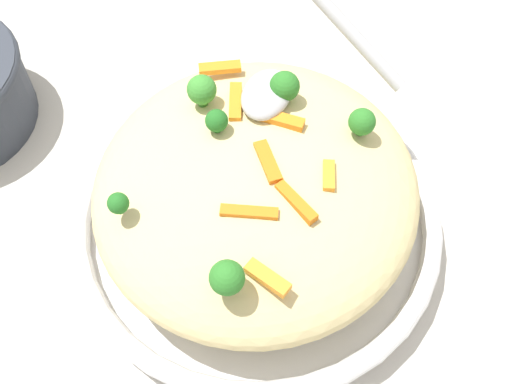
# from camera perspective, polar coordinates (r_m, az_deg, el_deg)

# --- Properties ---
(ground_plane) EXTENTS (2.40, 2.40, 0.00)m
(ground_plane) POSITION_cam_1_polar(r_m,az_deg,el_deg) (0.60, -0.00, -3.67)
(ground_plane) COLOR beige
(serving_bowl) EXTENTS (0.33, 0.33, 0.04)m
(serving_bowl) POSITION_cam_1_polar(r_m,az_deg,el_deg) (0.58, -0.00, -2.64)
(serving_bowl) COLOR silver
(serving_bowl) RESTS_ON ground_plane
(pasta_mound) EXTENTS (0.28, 0.27, 0.08)m
(pasta_mound) POSITION_cam_1_polar(r_m,az_deg,el_deg) (0.53, -0.00, 0.30)
(pasta_mound) COLOR #DBC689
(pasta_mound) RESTS_ON serving_bowl
(carrot_piece_0) EXTENTS (0.02, 0.04, 0.01)m
(carrot_piece_0) POSITION_cam_1_polar(r_m,az_deg,el_deg) (0.45, 1.04, -7.66)
(carrot_piece_0) COLOR orange
(carrot_piece_0) RESTS_ON pasta_mound
(carrot_piece_1) EXTENTS (0.04, 0.03, 0.01)m
(carrot_piece_1) POSITION_cam_1_polar(r_m,az_deg,el_deg) (0.49, 1.03, 2.65)
(carrot_piece_1) COLOR orange
(carrot_piece_1) RESTS_ON pasta_mound
(carrot_piece_2) EXTENTS (0.03, 0.04, 0.01)m
(carrot_piece_2) POSITION_cam_1_polar(r_m,az_deg,el_deg) (0.48, 3.60, -0.92)
(carrot_piece_2) COLOR orange
(carrot_piece_2) RESTS_ON pasta_mound
(carrot_piece_3) EXTENTS (0.03, 0.04, 0.01)m
(carrot_piece_3) POSITION_cam_1_polar(r_m,az_deg,el_deg) (0.57, -3.24, 11.01)
(carrot_piece_3) COLOR orange
(carrot_piece_3) RESTS_ON pasta_mound
(carrot_piece_4) EXTENTS (0.03, 0.02, 0.01)m
(carrot_piece_4) POSITION_cam_1_polar(r_m,az_deg,el_deg) (0.50, 6.51, 1.41)
(carrot_piece_4) COLOR orange
(carrot_piece_4) RESTS_ON pasta_mound
(carrot_piece_5) EXTENTS (0.02, 0.04, 0.01)m
(carrot_piece_5) POSITION_cam_1_polar(r_m,az_deg,el_deg) (0.47, -0.62, -1.83)
(carrot_piece_5) COLOR orange
(carrot_piece_5) RESTS_ON pasta_mound
(carrot_piece_6) EXTENTS (0.04, 0.02, 0.01)m
(carrot_piece_6) POSITION_cam_1_polar(r_m,az_deg,el_deg) (0.54, -1.85, 8.01)
(carrot_piece_6) COLOR orange
(carrot_piece_6) RESTS_ON pasta_mound
(carrot_piece_7) EXTENTS (0.01, 0.04, 0.01)m
(carrot_piece_7) POSITION_cam_1_polar(r_m,az_deg,el_deg) (0.52, 2.38, 6.44)
(carrot_piece_7) COLOR orange
(carrot_piece_7) RESTS_ON pasta_mound
(broccoli_floret_0) EXTENTS (0.02, 0.02, 0.03)m
(broccoli_floret_0) POSITION_cam_1_polar(r_m,az_deg,el_deg) (0.52, 9.44, 6.18)
(broccoli_floret_0) COLOR #296820
(broccoli_floret_0) RESTS_ON pasta_mound
(broccoli_floret_1) EXTENTS (0.02, 0.02, 0.03)m
(broccoli_floret_1) POSITION_cam_1_polar(r_m,az_deg,el_deg) (0.53, -4.87, 9.05)
(broccoli_floret_1) COLOR #377928
(broccoli_floret_1) RESTS_ON pasta_mound
(broccoli_floret_2) EXTENTS (0.03, 0.03, 0.03)m
(broccoli_floret_2) POSITION_cam_1_polar(r_m,az_deg,el_deg) (0.53, 2.07, 9.50)
(broccoli_floret_2) COLOR #296820
(broccoli_floret_2) RESTS_ON pasta_mound
(broccoli_floret_3) EXTENTS (0.02, 0.02, 0.02)m
(broccoli_floret_3) POSITION_cam_1_polar(r_m,az_deg,el_deg) (0.51, -3.53, 6.34)
(broccoli_floret_3) COLOR #205B1C
(broccoli_floret_3) RESTS_ON pasta_mound
(broccoli_floret_4) EXTENTS (0.03, 0.03, 0.03)m
(broccoli_floret_4) POSITION_cam_1_polar(r_m,az_deg,el_deg) (0.44, -2.60, -7.68)
(broccoli_floret_4) COLOR #296820
(broccoli_floret_4) RESTS_ON pasta_mound
(broccoli_floret_5) EXTENTS (0.02, 0.02, 0.02)m
(broccoli_floret_5) POSITION_cam_1_polar(r_m,az_deg,el_deg) (0.48, -12.20, -1.01)
(broccoli_floret_5) COLOR #205B1C
(broccoli_floret_5) RESTS_ON pasta_mound
(serving_spoon) EXTENTS (0.14, 0.16, 0.09)m
(serving_spoon) POSITION_cam_1_polar(r_m,az_deg,el_deg) (0.54, 3.11, 11.57)
(serving_spoon) COLOR #B7B7BC
(serving_spoon) RESTS_ON pasta_mound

